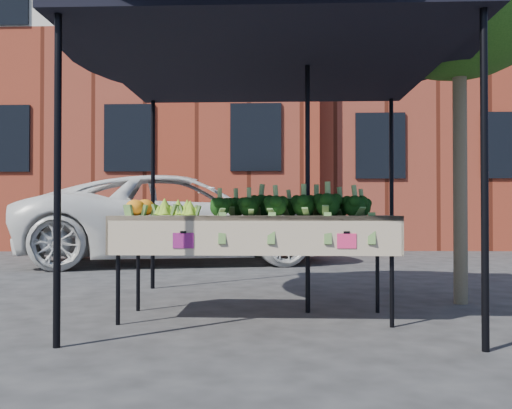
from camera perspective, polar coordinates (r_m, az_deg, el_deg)
name	(u,v)px	position (r m, az deg, el deg)	size (l,w,h in m)	color
ground	(280,319)	(4.80, 2.54, -11.99)	(90.00, 90.00, 0.00)	#252528
table	(255,267)	(4.77, -0.09, -6.58)	(2.41, 0.82, 0.90)	#C5B29A
canopy	(270,166)	(5.14, 1.49, 4.10)	(3.16, 3.16, 2.74)	black
broccoli_heap	(292,201)	(4.77, 3.83, 0.33)	(1.46, 0.56, 0.25)	black
romanesco_cluster	(181,205)	(4.85, -7.94, -0.03)	(0.42, 0.56, 0.19)	#A9C033
cauliflower_pair	(140,206)	(4.96, -12.10, -0.14)	(0.22, 0.42, 0.17)	orange
vehicle	(182,108)	(10.36, -7.75, 10.08)	(2.67, 1.61, 5.78)	white
street_tree	(460,105)	(6.00, 20.65, 9.77)	(2.06, 2.06, 4.05)	#1E4C14
building_left	(117,99)	(17.79, -14.44, 10.75)	(12.00, 8.00, 9.00)	maroon
building_right	(499,107)	(18.88, 24.25, 9.35)	(12.00, 8.00, 8.50)	maroon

